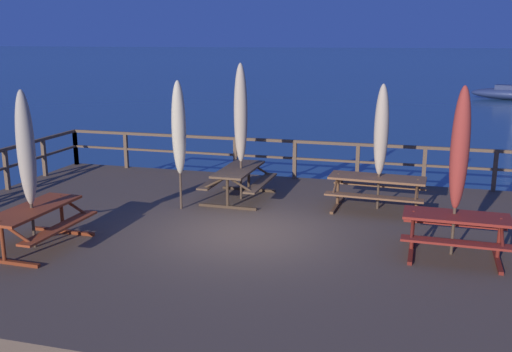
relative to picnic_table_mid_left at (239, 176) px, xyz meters
name	(u,v)px	position (x,y,z in m)	size (l,w,h in m)	color
ground_plane	(246,271)	(0.88, -2.34, -1.39)	(600.00, 600.00, 0.00)	navy
wooden_deck	(246,252)	(0.88, -2.34, -0.98)	(14.09, 9.75, 0.83)	brown
railing_waterside_far	(295,152)	(0.88, 2.38, 0.18)	(13.89, 0.10, 1.09)	brown
picnic_table_mid_left	(239,176)	(0.00, 0.00, 0.00)	(1.43, 2.03, 0.78)	brown
picnic_table_back_right	(377,185)	(3.28, -0.02, 0.00)	(2.20, 1.51, 0.78)	brown
picnic_table_front_left	(34,218)	(-2.68, -4.19, 0.00)	(1.45, 2.07, 0.78)	#993819
picnic_table_front_right	(456,226)	(4.83, -2.56, -0.01)	(1.86, 1.45, 0.78)	maroon
patio_umbrella_tall_front	(241,114)	(0.06, 0.01, 1.51)	(0.32, 0.32, 3.26)	#4C3828
patio_umbrella_tall_mid_left	(381,131)	(3.32, 0.04, 1.25)	(0.32, 0.32, 2.85)	#4C3828
patio_umbrella_short_front	(26,149)	(-2.69, -4.20, 1.31)	(0.32, 0.32, 2.94)	#4C3828
patio_umbrella_short_mid	(460,149)	(4.80, -2.48, 1.37)	(0.32, 0.32, 3.03)	#4C3828
patio_umbrella_tall_mid_right	(179,129)	(-1.02, -1.16, 1.30)	(0.32, 0.32, 2.92)	#4C3828
sailboat_distant	(511,93)	(11.15, 35.49, -0.88)	(6.23, 3.28, 7.72)	navy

